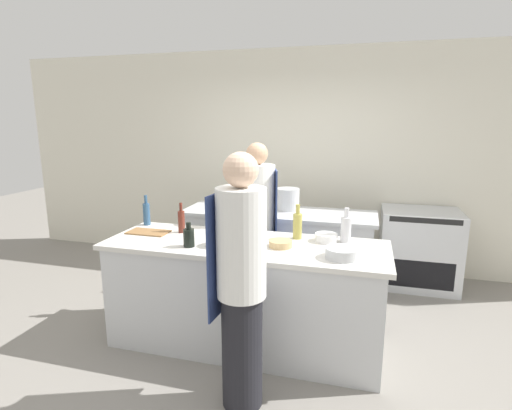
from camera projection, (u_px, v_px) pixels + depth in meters
ground_plane at (245, 342)px, 3.52m from camera, size 16.00×16.00×0.00m
wall_back at (292, 160)px, 5.23m from camera, size 8.00×0.06×2.80m
prep_counter at (245, 294)px, 3.42m from camera, size 2.35×0.81×0.92m
pass_counter at (278, 250)px, 4.55m from camera, size 2.14×0.69×0.92m
oven_range at (419, 248)px, 4.66m from camera, size 0.87×0.66×0.90m
chef_at_prep_near at (241, 283)px, 2.59m from camera, size 0.35×0.33×1.73m
chef_at_stove at (257, 228)px, 3.98m from camera, size 0.40×0.39×1.71m
bottle_olive_oil at (147, 213)px, 3.87m from camera, size 0.07×0.07×0.29m
bottle_vinegar at (297, 225)px, 3.42m from camera, size 0.08×0.08×0.30m
bottle_wine at (181, 221)px, 3.61m from camera, size 0.06×0.06×0.27m
bottle_cooking_oil at (189, 237)px, 3.21m from camera, size 0.09×0.09×0.20m
bottle_sauce at (346, 228)px, 3.34m from camera, size 0.09×0.09×0.29m
bowl_mixing_large at (326, 237)px, 3.36m from camera, size 0.19×0.19×0.07m
bowl_prep_small at (281, 244)px, 3.21m from camera, size 0.19×0.19×0.05m
bowl_ceramic_blue at (342, 253)px, 2.95m from camera, size 0.24×0.24×0.08m
bowl_wooden_salad at (217, 241)px, 3.24m from camera, size 0.18×0.18×0.08m
cup at (254, 248)px, 3.06m from camera, size 0.08×0.08×0.08m
cutting_board at (148, 232)px, 3.62m from camera, size 0.37×0.20×0.01m
stockpot at (288, 199)px, 4.51m from camera, size 0.27×0.27×0.25m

